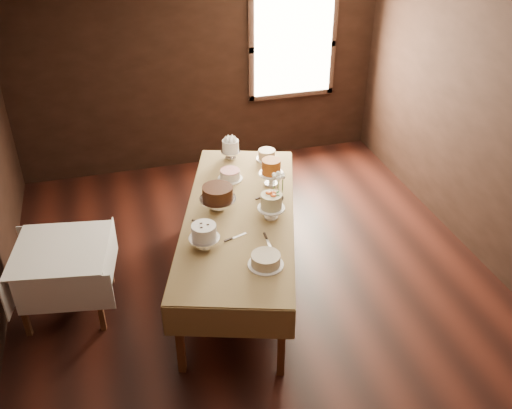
% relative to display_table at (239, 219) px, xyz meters
% --- Properties ---
extents(floor, '(5.00, 6.00, 0.01)m').
position_rel_display_table_xyz_m(floor, '(0.16, -0.26, -0.78)').
color(floor, black).
rests_on(floor, ground).
extents(ceiling, '(5.00, 6.00, 0.01)m').
position_rel_display_table_xyz_m(ceiling, '(0.16, -0.26, 2.02)').
color(ceiling, beige).
rests_on(ceiling, wall_back).
extents(wall_back, '(5.00, 0.02, 2.80)m').
position_rel_display_table_xyz_m(wall_back, '(0.16, 2.74, 0.62)').
color(wall_back, black).
rests_on(wall_back, ground).
extents(wall_right, '(0.02, 6.00, 2.80)m').
position_rel_display_table_xyz_m(wall_right, '(2.66, -0.26, 0.62)').
color(wall_right, black).
rests_on(wall_right, ground).
extents(window, '(1.10, 0.05, 1.30)m').
position_rel_display_table_xyz_m(window, '(1.46, 2.68, 0.82)').
color(window, '#FFEABF').
rests_on(window, wall_back).
extents(display_table, '(1.84, 2.90, 0.84)m').
position_rel_display_table_xyz_m(display_table, '(0.00, 0.00, 0.00)').
color(display_table, '#4F2E1C').
rests_on(display_table, ground).
extents(side_table, '(1.00, 1.00, 0.73)m').
position_rel_display_table_xyz_m(side_table, '(-1.73, 0.04, -0.13)').
color(side_table, '#4F2E1C').
rests_on(side_table, ground).
extents(cake_meringue, '(0.27, 0.27, 0.24)m').
position_rel_display_table_xyz_m(cake_meringue, '(0.19, 1.15, 0.17)').
color(cake_meringue, silver).
rests_on(cake_meringue, display_table).
extents(cake_speckled, '(0.25, 0.25, 0.12)m').
position_rel_display_table_xyz_m(cake_speckled, '(0.59, 1.02, 0.12)').
color(cake_speckled, white).
rests_on(cake_speckled, display_table).
extents(cake_lattice, '(0.27, 0.27, 0.10)m').
position_rel_display_table_xyz_m(cake_lattice, '(0.07, 0.69, 0.11)').
color(cake_lattice, white).
rests_on(cake_lattice, display_table).
extents(cake_caramel, '(0.27, 0.27, 0.31)m').
position_rel_display_table_xyz_m(cake_caramel, '(0.47, 0.46, 0.19)').
color(cake_caramel, white).
rests_on(cake_caramel, display_table).
extents(cake_chocolate, '(0.37, 0.37, 0.26)m').
position_rel_display_table_xyz_m(cake_chocolate, '(-0.18, 0.14, 0.18)').
color(cake_chocolate, silver).
rests_on(cake_chocolate, display_table).
extents(cake_flowers, '(0.27, 0.27, 0.27)m').
position_rel_display_table_xyz_m(cake_flowers, '(0.28, -0.16, 0.18)').
color(cake_flowers, white).
rests_on(cake_flowers, display_table).
extents(cake_swirl, '(0.31, 0.31, 0.26)m').
position_rel_display_table_xyz_m(cake_swirl, '(-0.44, -0.47, 0.18)').
color(cake_swirl, silver).
rests_on(cake_swirl, display_table).
extents(cake_cream, '(0.31, 0.31, 0.11)m').
position_rel_display_table_xyz_m(cake_cream, '(0.02, -0.86, 0.11)').
color(cake_cream, white).
rests_on(cake_cream, display_table).
extents(cake_server_a, '(0.24, 0.10, 0.01)m').
position_rel_display_table_xyz_m(cake_server_a, '(-0.10, -0.37, 0.07)').
color(cake_server_a, silver).
rests_on(cake_server_a, display_table).
extents(cake_server_b, '(0.03, 0.24, 0.01)m').
position_rel_display_table_xyz_m(cake_server_b, '(0.13, -0.56, 0.07)').
color(cake_server_b, silver).
rests_on(cake_server_b, display_table).
extents(cake_server_c, '(0.08, 0.24, 0.01)m').
position_rel_display_table_xyz_m(cake_server_c, '(-0.00, 0.34, 0.07)').
color(cake_server_c, silver).
rests_on(cake_server_c, display_table).
extents(cake_server_d, '(0.24, 0.08, 0.01)m').
position_rel_display_table_xyz_m(cake_server_d, '(0.38, 0.24, 0.07)').
color(cake_server_d, silver).
rests_on(cake_server_d, display_table).
extents(cake_server_e, '(0.19, 0.19, 0.01)m').
position_rel_display_table_xyz_m(cake_server_e, '(-0.36, -0.12, 0.07)').
color(cake_server_e, silver).
rests_on(cake_server_e, display_table).
extents(flower_vase, '(0.14, 0.14, 0.12)m').
position_rel_display_table_xyz_m(flower_vase, '(0.43, 0.10, 0.12)').
color(flower_vase, '#2D2823').
rests_on(flower_vase, display_table).
extents(flower_bouquet, '(0.14, 0.14, 0.20)m').
position_rel_display_table_xyz_m(flower_bouquet, '(0.43, 0.10, 0.30)').
color(flower_bouquet, white).
rests_on(flower_bouquet, flower_vase).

